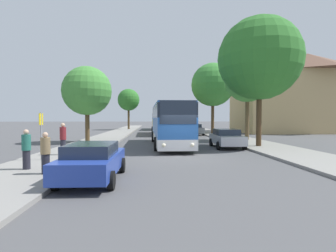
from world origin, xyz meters
name	(u,v)px	position (x,y,z in m)	size (l,w,h in m)	color
ground_plane	(184,157)	(0.00, 0.00, 0.00)	(300.00, 300.00, 0.00)	#4C4C4F
sidewalk_left	(63,157)	(-7.00, 0.00, 0.07)	(4.00, 120.00, 0.15)	gray
sidewalk_right	(298,155)	(7.00, 0.00, 0.07)	(4.00, 120.00, 0.15)	gray
building_right_background	(307,93)	(22.98, 25.52, 6.32)	(21.97, 11.10, 12.65)	tan
bus_front	(169,124)	(-0.43, 6.45, 1.82)	(3.03, 12.05, 3.41)	silver
bus_middle	(162,122)	(-0.54, 21.36, 1.71)	(2.98, 11.31, 3.18)	#2D2D2D
bus_rear	(160,120)	(-0.46, 36.74, 1.86)	(2.96, 11.56, 3.49)	silver
parked_car_left_curb	(93,161)	(-4.04, -5.59, 0.74)	(2.04, 4.42, 1.39)	#233D9E
parked_car_right_near	(227,138)	(3.91, 4.64, 0.77)	(2.18, 4.35, 1.45)	#B7B7BC
parked_car_right_far	(194,129)	(3.77, 19.91, 0.79)	(2.23, 4.62, 1.49)	slate
bus_stop_sign	(41,130)	(-7.59, -1.51, 1.68)	(0.08, 0.45, 2.46)	gray
pedestrian_waiting_near	(46,153)	(-5.98, -5.00, 0.96)	(0.36, 0.36, 1.62)	#23232D
pedestrian_waiting_far	(63,139)	(-7.11, 0.32, 1.10)	(0.36, 0.36, 1.87)	#23232D
pedestrian_walking_back	(26,149)	(-7.17, -4.02, 1.00)	(0.36, 0.36, 1.69)	#23232D
tree_left_near	(87,91)	(-7.94, 9.46, 4.83)	(4.54, 4.54, 6.96)	#513D23
tree_left_far	(129,100)	(-6.54, 35.91, 5.81)	(4.22, 4.22, 7.80)	#513D23
tree_right_near	(247,79)	(7.63, 10.39, 6.18)	(4.59, 4.59, 8.35)	brown
tree_right_mid	(260,59)	(6.38, 4.42, 6.88)	(6.36, 6.36, 9.92)	#47331E
tree_right_far	(213,85)	(6.09, 18.92, 6.69)	(5.70, 5.70, 9.40)	#47331E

